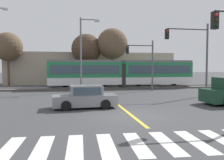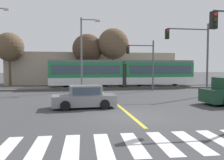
{
  "view_description": "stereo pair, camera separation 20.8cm",
  "coord_description": "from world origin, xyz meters",
  "px_view_note": "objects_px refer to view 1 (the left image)",
  "views": [
    {
      "loc": [
        -3.46,
        -12.75,
        2.77
      ],
      "look_at": [
        0.22,
        7.74,
        1.6
      ],
      "focal_mm": 38.0,
      "sensor_mm": 36.0,
      "label": 1
    },
    {
      "loc": [
        -3.26,
        -12.79,
        2.77
      ],
      "look_at": [
        0.22,
        7.74,
        1.6
      ],
      "focal_mm": 38.0,
      "sensor_mm": 36.0,
      "label": 2
    }
  ],
  "objects_px": {
    "traffic_light_mid_right": "(194,49)",
    "traffic_light_far_right": "(143,58)",
    "bare_tree_far_west": "(8,47)",
    "light_rail_tram": "(122,72)",
    "street_lamp_centre": "(83,50)",
    "bare_tree_east": "(112,44)",
    "bare_tree_west": "(86,49)",
    "sedan_crossing": "(85,98)"
  },
  "relations": [
    {
      "from": "street_lamp_centre",
      "to": "traffic_light_far_right",
      "type": "bearing_deg",
      "value": -5.96
    },
    {
      "from": "bare_tree_west",
      "to": "bare_tree_east",
      "type": "bearing_deg",
      "value": -17.43
    },
    {
      "from": "street_lamp_centre",
      "to": "bare_tree_west",
      "type": "xyz_separation_m",
      "value": [
        0.97,
        7.83,
        0.64
      ]
    },
    {
      "from": "light_rail_tram",
      "to": "street_lamp_centre",
      "type": "distance_m",
      "value": 6.58
    },
    {
      "from": "traffic_light_mid_right",
      "to": "traffic_light_far_right",
      "type": "relative_size",
      "value": 1.17
    },
    {
      "from": "bare_tree_east",
      "to": "light_rail_tram",
      "type": "bearing_deg",
      "value": -81.01
    },
    {
      "from": "traffic_light_mid_right",
      "to": "street_lamp_centre",
      "type": "distance_m",
      "value": 11.82
    },
    {
      "from": "light_rail_tram",
      "to": "traffic_light_far_right",
      "type": "bearing_deg",
      "value": -65.98
    },
    {
      "from": "light_rail_tram",
      "to": "bare_tree_far_west",
      "type": "height_order",
      "value": "bare_tree_far_west"
    },
    {
      "from": "light_rail_tram",
      "to": "bare_tree_west",
      "type": "bearing_deg",
      "value": 131.6
    },
    {
      "from": "street_lamp_centre",
      "to": "bare_tree_east",
      "type": "xyz_separation_m",
      "value": [
        4.59,
        6.69,
        1.33
      ]
    },
    {
      "from": "bare_tree_east",
      "to": "bare_tree_west",
      "type": "bearing_deg",
      "value": 162.57
    },
    {
      "from": "traffic_light_far_right",
      "to": "bare_tree_west",
      "type": "bearing_deg",
      "value": 124.59
    },
    {
      "from": "traffic_light_mid_right",
      "to": "street_lamp_centre",
      "type": "bearing_deg",
      "value": 146.33
    },
    {
      "from": "sedan_crossing",
      "to": "bare_tree_far_west",
      "type": "distance_m",
      "value": 22.32
    },
    {
      "from": "street_lamp_centre",
      "to": "bare_tree_far_west",
      "type": "relative_size",
      "value": 1.09
    },
    {
      "from": "street_lamp_centre",
      "to": "bare_tree_east",
      "type": "height_order",
      "value": "bare_tree_east"
    },
    {
      "from": "bare_tree_far_west",
      "to": "traffic_light_mid_right",
      "type": "bearing_deg",
      "value": -37.54
    },
    {
      "from": "traffic_light_far_right",
      "to": "bare_tree_west",
      "type": "relative_size",
      "value": 0.77
    },
    {
      "from": "bare_tree_far_west",
      "to": "bare_tree_west",
      "type": "bearing_deg",
      "value": -4.36
    },
    {
      "from": "bare_tree_west",
      "to": "bare_tree_east",
      "type": "xyz_separation_m",
      "value": [
        3.62,
        -1.14,
        0.68
      ]
    },
    {
      "from": "bare_tree_far_west",
      "to": "bare_tree_east",
      "type": "bearing_deg",
      "value": -7.71
    },
    {
      "from": "sedan_crossing",
      "to": "bare_tree_west",
      "type": "xyz_separation_m",
      "value": [
        1.46,
        18.79,
        4.64
      ]
    },
    {
      "from": "bare_tree_far_west",
      "to": "bare_tree_west",
      "type": "height_order",
      "value": "bare_tree_far_west"
    },
    {
      "from": "light_rail_tram",
      "to": "bare_tree_west",
      "type": "distance_m",
      "value": 7.11
    },
    {
      "from": "traffic_light_mid_right",
      "to": "bare_tree_west",
      "type": "relative_size",
      "value": 0.9
    },
    {
      "from": "sedan_crossing",
      "to": "traffic_light_mid_right",
      "type": "xyz_separation_m",
      "value": [
        10.32,
        4.41,
        3.72
      ]
    },
    {
      "from": "traffic_light_far_right",
      "to": "bare_tree_far_west",
      "type": "relative_size",
      "value": 0.76
    },
    {
      "from": "bare_tree_east",
      "to": "traffic_light_mid_right",
      "type": "bearing_deg",
      "value": -68.4
    },
    {
      "from": "sedan_crossing",
      "to": "traffic_light_mid_right",
      "type": "relative_size",
      "value": 0.63
    },
    {
      "from": "traffic_light_mid_right",
      "to": "bare_tree_west",
      "type": "xyz_separation_m",
      "value": [
        -8.86,
        14.38,
        0.91
      ]
    },
    {
      "from": "bare_tree_far_west",
      "to": "light_rail_tram",
      "type": "bearing_deg",
      "value": -20.15
    },
    {
      "from": "traffic_light_far_right",
      "to": "bare_tree_west",
      "type": "distance_m",
      "value": 10.5
    },
    {
      "from": "street_lamp_centre",
      "to": "bare_tree_far_west",
      "type": "height_order",
      "value": "street_lamp_centre"
    },
    {
      "from": "light_rail_tram",
      "to": "traffic_light_mid_right",
      "type": "bearing_deg",
      "value": -64.17
    },
    {
      "from": "street_lamp_centre",
      "to": "bare_tree_east",
      "type": "distance_m",
      "value": 8.22
    },
    {
      "from": "light_rail_tram",
      "to": "traffic_light_far_right",
      "type": "height_order",
      "value": "traffic_light_far_right"
    },
    {
      "from": "sedan_crossing",
      "to": "bare_tree_west",
      "type": "bearing_deg",
      "value": 85.57
    },
    {
      "from": "traffic_light_mid_right",
      "to": "traffic_light_far_right",
      "type": "height_order",
      "value": "traffic_light_mid_right"
    },
    {
      "from": "light_rail_tram",
      "to": "traffic_light_far_right",
      "type": "relative_size",
      "value": 3.2
    },
    {
      "from": "traffic_light_far_right",
      "to": "street_lamp_centre",
      "type": "height_order",
      "value": "street_lamp_centre"
    },
    {
      "from": "sedan_crossing",
      "to": "traffic_light_far_right",
      "type": "relative_size",
      "value": 0.74
    }
  ]
}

